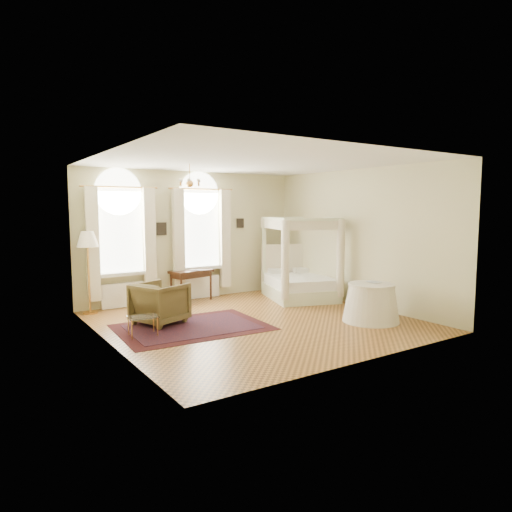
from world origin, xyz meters
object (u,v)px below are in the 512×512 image
(floor_lamp, at_px, (88,243))
(writing_desk, at_px, (191,275))
(canopy_bed, at_px, (300,280))
(nightstand, at_px, (282,280))
(armchair, at_px, (160,303))
(coffee_table, at_px, (143,318))
(stool, at_px, (173,299))
(side_table, at_px, (371,303))

(floor_lamp, bearing_deg, writing_desk, -0.00)
(canopy_bed, distance_m, writing_desk, 2.83)
(canopy_bed, xyz_separation_m, nightstand, (0.38, 1.29, -0.21))
(writing_desk, relative_size, armchair, 1.21)
(coffee_table, bearing_deg, nightstand, 25.79)
(stool, bearing_deg, side_table, -42.01)
(coffee_table, xyz_separation_m, side_table, (4.36, -1.58, 0.06))
(coffee_table, relative_size, floor_lamp, 0.31)
(stool, height_order, armchair, armchair)
(armchair, height_order, coffee_table, armchair)
(coffee_table, relative_size, side_table, 0.50)
(armchair, relative_size, floor_lamp, 0.51)
(nightstand, bearing_deg, canopy_bed, -106.29)
(writing_desk, bearing_deg, side_table, -61.21)
(canopy_bed, distance_m, coffee_table, 4.80)
(canopy_bed, distance_m, floor_lamp, 5.30)
(canopy_bed, bearing_deg, side_table, -96.33)
(nightstand, height_order, floor_lamp, floor_lamp)
(writing_desk, xyz_separation_m, stool, (-1.00, -1.13, -0.33))
(canopy_bed, height_order, side_table, canopy_bed)
(nightstand, distance_m, floor_lamp, 5.56)
(side_table, bearing_deg, stool, 137.99)
(canopy_bed, relative_size, floor_lamp, 1.26)
(armchair, distance_m, floor_lamp, 2.32)
(canopy_bed, xyz_separation_m, writing_desk, (-2.51, 1.29, 0.20))
(armchair, bearing_deg, side_table, -143.21)
(nightstand, bearing_deg, writing_desk, -180.00)
(nightstand, bearing_deg, side_table, -99.60)
(armchair, relative_size, side_table, 0.81)
(canopy_bed, height_order, writing_desk, canopy_bed)
(stool, xyz_separation_m, coffee_table, (-1.15, -1.30, -0.01))
(writing_desk, bearing_deg, armchair, -131.22)
(stool, distance_m, side_table, 4.31)
(floor_lamp, bearing_deg, armchair, -61.34)
(coffee_table, bearing_deg, stool, 48.56)
(floor_lamp, bearing_deg, nightstand, -0.00)
(floor_lamp, bearing_deg, side_table, -40.39)
(coffee_table, bearing_deg, writing_desk, 48.55)
(canopy_bed, relative_size, nightstand, 4.21)
(canopy_bed, height_order, floor_lamp, canopy_bed)
(stool, distance_m, armchair, 0.85)
(writing_desk, distance_m, armchair, 2.36)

